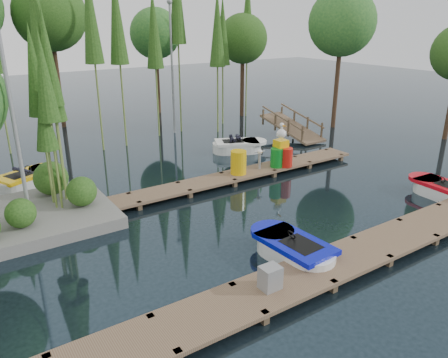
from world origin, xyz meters
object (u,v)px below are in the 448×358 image
boat_red (442,191)px  boat_yellow_far (27,179)px  utility_cabinet (270,278)px  yellow_barrel (238,162)px  boat_blue (293,251)px  drum_cluster (282,153)px

boat_red → boat_yellow_far: size_ratio=0.90×
utility_cabinet → yellow_barrel: yellow_barrel is taller
boat_yellow_far → yellow_barrel: 8.45m
boat_blue → yellow_barrel: size_ratio=2.95×
boat_blue → drum_cluster: (4.51, 5.79, 0.58)m
boat_blue → yellow_barrel: bearing=64.9°
boat_blue → boat_yellow_far: (-5.04, 10.02, 0.02)m
boat_red → yellow_barrel: bearing=136.8°
boat_blue → utility_cabinet: size_ratio=4.97×
boat_blue → drum_cluster: size_ratio=1.53×
drum_cluster → boat_yellow_far: bearing=156.1°
yellow_barrel → boat_blue: bearing=-111.5°
boat_red → yellow_barrel: yellow_barrel is taller
yellow_barrel → drum_cluster: drum_cluster is taller
boat_blue → drum_cluster: bearing=48.5°
utility_cabinet → drum_cluster: (6.20, 6.85, 0.26)m
boat_blue → boat_red: boat_blue is taller
boat_yellow_far → boat_red: bearing=-41.1°
boat_red → utility_cabinet: 9.48m
boat_yellow_far → yellow_barrel: (7.38, -4.08, 0.50)m
boat_blue → boat_red: bearing=-1.5°
boat_red → boat_blue: bearing=-174.4°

